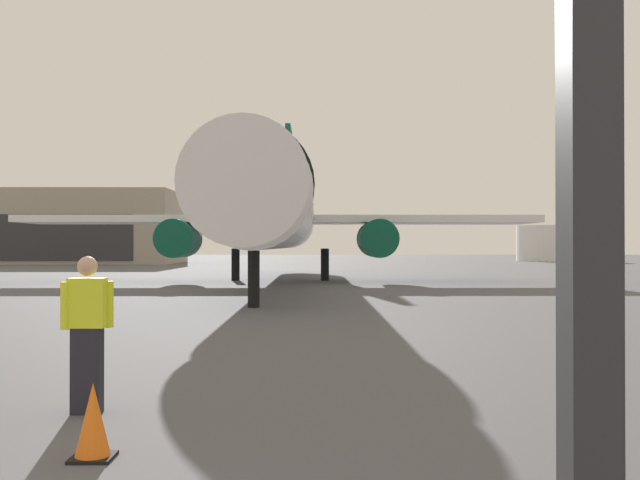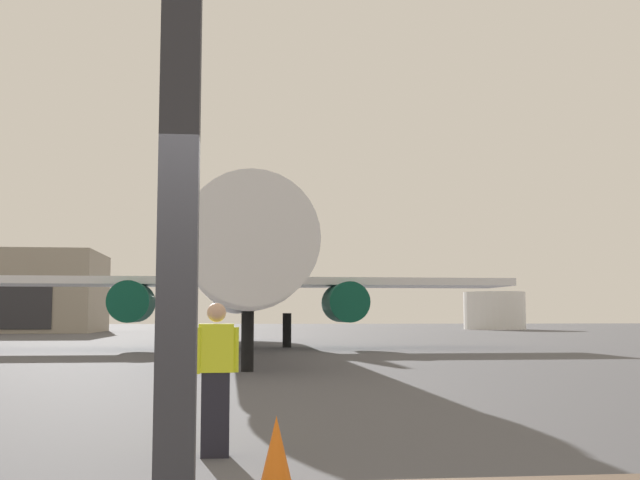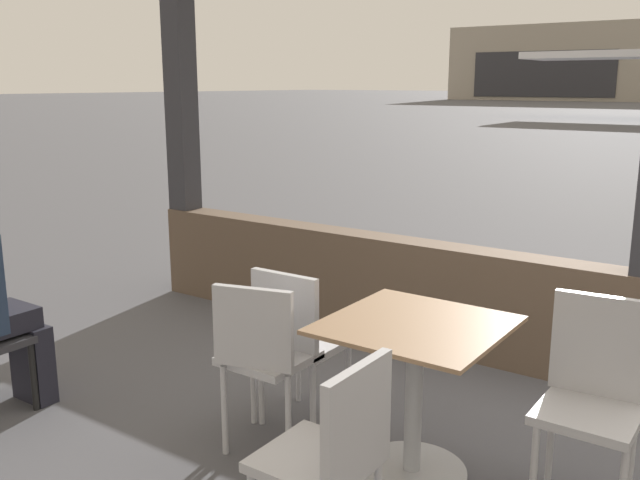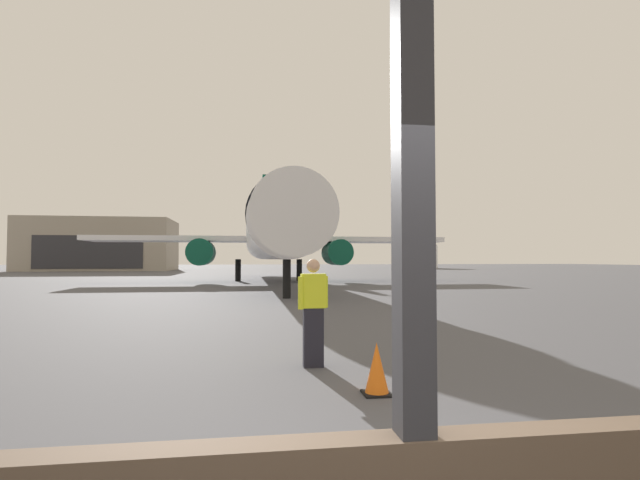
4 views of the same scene
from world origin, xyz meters
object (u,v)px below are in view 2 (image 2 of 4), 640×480
object	(u,v)px
fuel_storage_tank	(494,311)
ground_crew_worker	(216,376)
traffic_cone	(276,454)
airplane	(240,275)

from	to	relation	value
fuel_storage_tank	ground_crew_worker	bearing A→B (deg)	-111.15
fuel_storage_tank	traffic_cone	bearing A→B (deg)	-110.38
ground_crew_worker	fuel_storage_tank	xyz separation A→B (m)	(30.90, 79.89, 1.26)
ground_crew_worker	traffic_cone	size ratio (longest dim) A/B	2.62
airplane	ground_crew_worker	bearing A→B (deg)	-91.43
ground_crew_worker	traffic_cone	xyz separation A→B (m)	(0.59, -1.72, -0.59)
airplane	fuel_storage_tank	world-z (taller)	airplane
airplane	traffic_cone	size ratio (longest dim) A/B	53.84
ground_crew_worker	traffic_cone	distance (m)	1.91
airplane	ground_crew_worker	world-z (taller)	airplane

